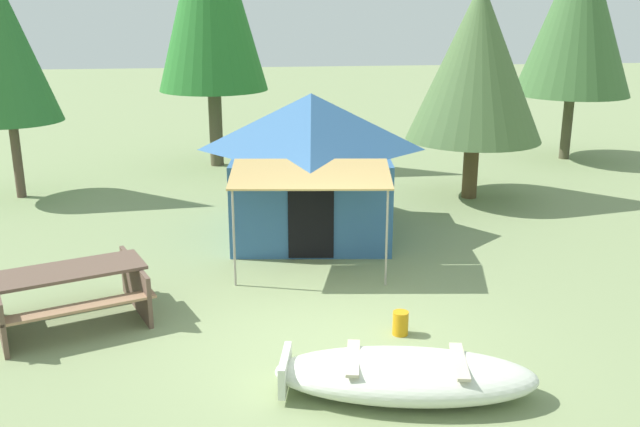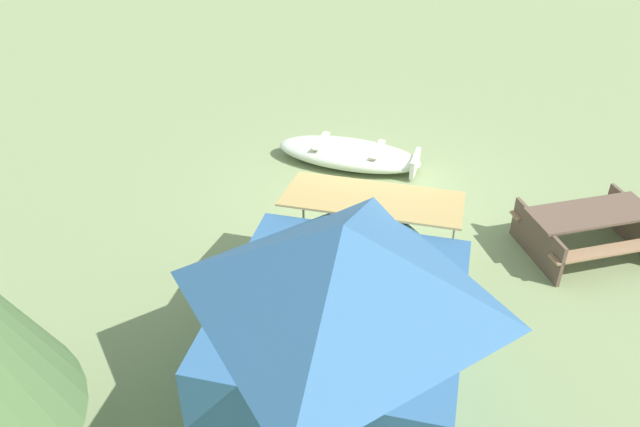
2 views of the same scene
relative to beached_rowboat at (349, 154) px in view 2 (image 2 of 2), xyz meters
name	(u,v)px [view 2 (image 2 of 2)]	position (x,y,z in m)	size (l,w,h in m)	color
ground_plane	(376,205)	(-0.60, 1.42, -0.24)	(80.00, 80.00, 0.00)	gray
beached_rowboat	(349,154)	(0.00, 0.00, 0.00)	(3.04, 1.60, 0.47)	silver
canvas_cabin_tent	(341,314)	(-0.36, 5.84, 1.11)	(3.31, 4.60, 2.60)	#325F92
picnic_table	(588,226)	(-4.02, 2.38, 0.24)	(2.37, 2.08, 0.76)	brown
cooler_box	(312,333)	(0.10, 4.97, -0.09)	(0.60, 0.34, 0.32)	#B3272E
fuel_can	(326,195)	(0.31, 1.45, -0.09)	(0.21, 0.21, 0.32)	orange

